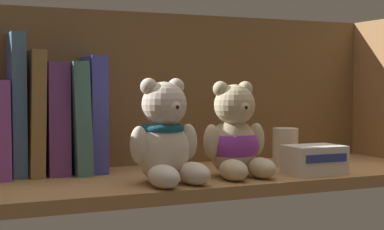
% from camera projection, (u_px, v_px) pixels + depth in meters
% --- Properties ---
extents(shelf_board, '(0.84, 0.27, 0.02)m').
position_uv_depth(shelf_board, '(204.00, 179.00, 1.00)').
color(shelf_board, '#9E7042').
rests_on(shelf_board, ground).
extents(shelf_back_panel, '(0.86, 0.01, 0.30)m').
position_uv_depth(shelf_back_panel, '(173.00, 94.00, 1.12)').
color(shelf_back_panel, brown).
rests_on(shelf_back_panel, ground).
extents(book_3, '(0.02, 0.10, 0.23)m').
position_uv_depth(book_3, '(16.00, 105.00, 0.97)').
color(book_3, teal).
rests_on(book_3, shelf_board).
extents(book_4, '(0.03, 0.13, 0.21)m').
position_uv_depth(book_4, '(33.00, 113.00, 0.98)').
color(book_4, olive).
rests_on(book_4, shelf_board).
extents(book_5, '(0.03, 0.12, 0.19)m').
position_uv_depth(book_5, '(53.00, 118.00, 1.00)').
color(book_5, '#6D3A84').
rests_on(book_5, shelf_board).
extents(book_6, '(0.03, 0.15, 0.19)m').
position_uv_depth(book_6, '(74.00, 117.00, 1.01)').
color(book_6, '#477872').
rests_on(book_6, shelf_board).
extents(book_7, '(0.03, 0.12, 0.20)m').
position_uv_depth(book_7, '(92.00, 114.00, 1.02)').
color(book_7, '#4348B6').
rests_on(book_7, shelf_board).
extents(teddy_bear_larger, '(0.12, 0.12, 0.16)m').
position_uv_depth(teddy_bear_larger, '(165.00, 139.00, 0.89)').
color(teddy_bear_larger, beige).
rests_on(teddy_bear_larger, shelf_board).
extents(teddy_bear_smaller, '(0.11, 0.12, 0.16)m').
position_uv_depth(teddy_bear_smaller, '(235.00, 139.00, 0.96)').
color(teddy_bear_smaller, beige).
rests_on(teddy_bear_smaller, shelf_board).
extents(pillar_candle, '(0.05, 0.05, 0.07)m').
position_uv_depth(pillar_candle, '(285.00, 147.00, 1.09)').
color(pillar_candle, silver).
rests_on(pillar_candle, shelf_board).
extents(small_product_box, '(0.09, 0.07, 0.05)m').
position_uv_depth(small_product_box, '(314.00, 160.00, 0.99)').
color(small_product_box, silver).
rests_on(small_product_box, shelf_board).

